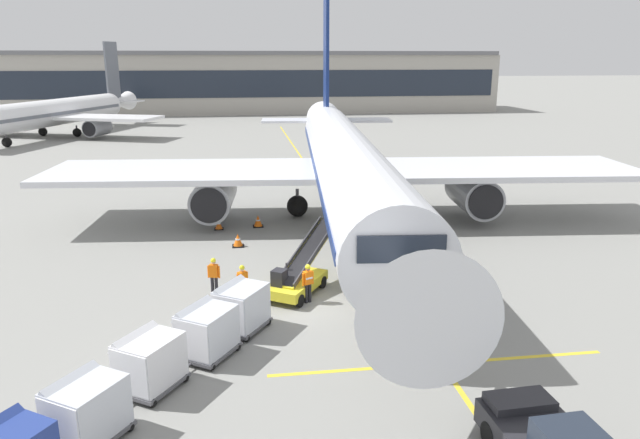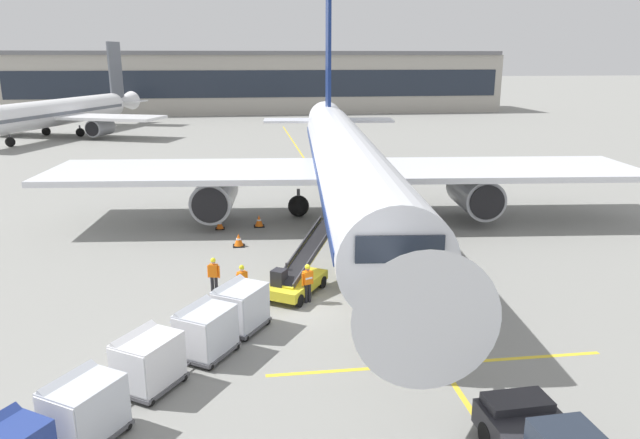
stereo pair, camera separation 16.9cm
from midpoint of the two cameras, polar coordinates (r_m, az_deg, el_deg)
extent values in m
plane|color=gray|center=(25.81, -1.14, -8.16)|extent=(600.00, 600.00, 0.00)
cylinder|color=silver|center=(37.18, 2.36, 5.41)|extent=(7.45, 38.02, 4.04)
cube|color=navy|center=(37.18, 2.36, 5.41)|extent=(7.35, 36.52, 0.48)
cone|color=silver|center=(17.15, 8.70, -6.81)|extent=(4.19, 4.37, 3.84)
cone|color=silver|center=(59.01, 0.40, 9.42)|extent=(4.00, 6.74, 3.43)
cube|color=silver|center=(38.60, -12.46, 4.52)|extent=(18.57, 9.16, 0.36)
cylinder|color=#93969E|center=(37.94, -10.30, 2.24)|extent=(2.94, 5.12, 2.50)
cylinder|color=black|center=(35.52, -10.80, 1.32)|extent=(2.13, 0.31, 2.13)
cube|color=silver|center=(40.27, 16.28, 4.71)|extent=(18.57, 9.16, 0.36)
cylinder|color=#93969E|center=(39.38, 14.43, 2.48)|extent=(2.94, 5.12, 2.50)
cylinder|color=black|center=(37.06, 15.55, 1.61)|extent=(2.13, 0.31, 2.13)
cube|color=navy|center=(57.08, 0.51, 15.43)|extent=(0.69, 4.54, 11.34)
cube|color=silver|center=(57.06, 0.51, 9.52)|extent=(12.44, 4.12, 0.20)
cube|color=#1E2633|center=(19.56, 7.15, -2.05)|extent=(2.98, 2.07, 0.89)
cylinder|color=#47474C|center=(26.90, 4.48, -4.26)|extent=(0.22, 0.22, 1.16)
sphere|color=black|center=(27.10, 4.45, -5.41)|extent=(1.42, 1.42, 1.42)
cylinder|color=#47474C|center=(39.40, -2.33, 2.13)|extent=(0.22, 0.22, 1.16)
sphere|color=black|center=(39.54, -2.32, 1.31)|extent=(1.42, 1.42, 1.42)
cylinder|color=#47474C|center=(39.91, 6.41, 2.22)|extent=(0.22, 0.22, 1.16)
sphere|color=black|center=(40.05, 6.38, 1.41)|extent=(1.42, 1.42, 1.42)
cube|color=gold|center=(26.69, -2.46, -6.20)|extent=(3.17, 3.73, 0.44)
cube|color=black|center=(25.87, -4.13, -5.59)|extent=(0.79, 0.81, 0.70)
cylinder|color=#333338|center=(26.41, -3.43, -5.01)|extent=(0.08, 0.08, 0.80)
cube|color=gold|center=(27.36, -1.31, -3.16)|extent=(3.41, 4.65, 1.94)
cube|color=black|center=(27.33, -1.31, -2.98)|extent=(3.21, 4.46, 1.79)
cube|color=#333338|center=(27.14, -0.47, -3.04)|extent=(2.66, 4.14, 1.98)
cube|color=#333338|center=(27.50, -2.14, -2.80)|extent=(2.66, 4.14, 1.98)
cylinder|color=black|center=(27.47, 0.04, -6.03)|extent=(0.47, 0.58, 0.56)
cylinder|color=black|center=(28.07, -2.71, -5.57)|extent=(0.47, 0.58, 0.56)
cylinder|color=black|center=(25.48, -2.18, -7.81)|extent=(0.47, 0.58, 0.56)
cylinder|color=black|center=(26.12, -5.09, -7.26)|extent=(0.47, 0.58, 0.56)
cube|color=#515156|center=(23.69, -7.70, -10.01)|extent=(2.43, 2.55, 0.12)
cylinder|color=#4C4C51|center=(22.69, -9.56, -11.31)|extent=(0.44, 0.62, 0.07)
cube|color=silver|center=(23.35, -7.77, -8.21)|extent=(2.29, 2.41, 1.50)
cube|color=silver|center=(23.36, -8.68, -6.84)|extent=(1.70, 2.00, 0.74)
cube|color=silver|center=(22.62, -9.10, -9.07)|extent=(1.22, 0.81, 1.38)
sphere|color=black|center=(23.47, -10.19, -10.53)|extent=(0.30, 0.30, 0.30)
sphere|color=black|center=(22.77, -7.32, -11.25)|extent=(0.30, 0.30, 0.30)
sphere|color=black|center=(24.66, -8.04, -9.11)|extent=(0.30, 0.30, 0.30)
sphere|color=black|center=(24.00, -5.27, -9.73)|extent=(0.30, 0.30, 0.30)
cube|color=#515156|center=(21.97, -10.91, -12.29)|extent=(2.43, 2.55, 0.12)
cylinder|color=#4C4C51|center=(21.04, -13.11, -13.77)|extent=(0.44, 0.62, 0.07)
cube|color=silver|center=(21.61, -11.02, -10.38)|extent=(2.29, 2.41, 1.50)
cube|color=silver|center=(21.62, -11.99, -8.89)|extent=(1.70, 2.00, 0.74)
cube|color=silver|center=(20.93, -12.59, -11.37)|extent=(1.22, 0.81, 1.38)
sphere|color=black|center=(21.82, -13.65, -12.84)|extent=(0.30, 0.30, 0.30)
sphere|color=black|center=(21.07, -10.66, -13.73)|extent=(0.30, 0.30, 0.30)
sphere|color=black|center=(22.93, -11.13, -11.23)|extent=(0.30, 0.30, 0.30)
sphere|color=black|center=(22.23, -8.22, -11.99)|extent=(0.30, 0.30, 0.30)
cube|color=#515156|center=(20.45, -16.11, -14.87)|extent=(2.43, 2.55, 0.12)
cylinder|color=#4C4C51|center=(19.63, -18.77, -16.53)|extent=(0.44, 0.62, 0.07)
cube|color=silver|center=(20.07, -16.28, -12.87)|extent=(2.29, 2.41, 1.50)
cube|color=silver|center=(20.08, -17.30, -11.24)|extent=(1.70, 2.00, 0.74)
cube|color=silver|center=(19.45, -18.19, -13.98)|extent=(1.22, 0.81, 1.38)
sphere|color=black|center=(20.40, -19.11, -15.41)|extent=(0.30, 0.30, 0.30)
sphere|color=black|center=(19.58, -16.11, -16.54)|extent=(0.30, 0.30, 0.30)
sphere|color=black|center=(21.40, -16.09, -13.62)|extent=(0.30, 0.30, 0.30)
sphere|color=black|center=(20.62, -13.13, -14.58)|extent=(0.30, 0.30, 0.30)
cube|color=#515156|center=(18.63, -21.52, -18.64)|extent=(2.43, 2.55, 0.12)
cube|color=silver|center=(18.21, -21.78, -16.51)|extent=(2.29, 2.41, 1.50)
cube|color=silver|center=(18.22, -22.88, -14.70)|extent=(1.70, 2.00, 0.74)
cube|color=silver|center=(17.68, -24.14, -17.80)|extent=(1.22, 0.81, 1.38)
sphere|color=black|center=(19.54, -21.20, -17.10)|extent=(0.30, 0.30, 0.30)
sphere|color=black|center=(18.70, -18.14, -18.39)|extent=(0.30, 0.30, 0.30)
cube|color=#28282D|center=(17.91, 18.39, -16.24)|extent=(1.83, 1.05, 0.24)
cylinder|color=black|center=(18.54, 21.26, -18.16)|extent=(0.32, 0.77, 0.76)
cylinder|color=black|center=(17.73, 15.87, -19.35)|extent=(0.32, 0.77, 0.76)
cylinder|color=black|center=(27.07, -10.48, -6.29)|extent=(0.15, 0.15, 0.86)
cylinder|color=black|center=(27.02, -10.12, -6.32)|extent=(0.15, 0.15, 0.86)
cube|color=orange|center=(26.79, -10.37, -4.88)|extent=(0.43, 0.33, 0.58)
cube|color=white|center=(26.90, -10.29, -4.78)|extent=(0.33, 0.10, 0.08)
sphere|color=tan|center=(26.65, -10.41, -4.05)|extent=(0.21, 0.21, 0.21)
sphere|color=yellow|center=(26.63, -10.42, -3.91)|extent=(0.23, 0.23, 0.23)
cylinder|color=orange|center=(26.88, -10.86, -4.94)|extent=(0.09, 0.09, 0.56)
cylinder|color=orange|center=(26.74, -9.88, -5.00)|extent=(0.09, 0.09, 0.56)
cylinder|color=black|center=(25.89, -1.19, -7.05)|extent=(0.15, 0.15, 0.86)
cylinder|color=black|center=(25.81, -1.53, -7.13)|extent=(0.15, 0.15, 0.86)
cube|color=orange|center=(25.58, -1.37, -5.60)|extent=(0.45, 0.38, 0.58)
cube|color=white|center=(25.48, -1.22, -5.69)|extent=(0.31, 0.15, 0.08)
sphere|color=#9E7051|center=(25.44, -1.37, -4.74)|extent=(0.21, 0.21, 0.21)
sphere|color=yellow|center=(25.42, -1.37, -4.59)|extent=(0.23, 0.23, 0.23)
cylinder|color=orange|center=(25.72, -0.91, -5.60)|extent=(0.09, 0.09, 0.56)
cylinder|color=orange|center=(25.49, -1.83, -5.80)|extent=(0.09, 0.09, 0.56)
cylinder|color=black|center=(25.95, -7.78, -7.14)|extent=(0.15, 0.15, 0.86)
cylinder|color=black|center=(26.04, -7.45, -7.05)|extent=(0.15, 0.15, 0.86)
cube|color=orange|center=(25.73, -7.67, -5.62)|extent=(0.45, 0.41, 0.58)
cube|color=white|center=(25.83, -7.82, -5.54)|extent=(0.29, 0.19, 0.08)
sphere|color=beige|center=(25.59, -7.70, -4.76)|extent=(0.21, 0.21, 0.21)
sphere|color=yellow|center=(25.56, -7.71, -4.61)|extent=(0.23, 0.23, 0.23)
cylinder|color=orange|center=(25.63, -8.12, -5.84)|extent=(0.09, 0.09, 0.56)
cylinder|color=orange|center=(25.87, -7.22, -5.60)|extent=(0.09, 0.09, 0.56)
cube|color=black|center=(37.22, -9.82, -0.89)|extent=(0.56, 0.56, 0.05)
cone|color=orange|center=(37.13, -9.84, -0.42)|extent=(0.45, 0.45, 0.59)
cylinder|color=white|center=(37.12, -9.84, -0.37)|extent=(0.25, 0.25, 0.07)
cube|color=black|center=(37.46, -6.10, -0.65)|extent=(0.66, 0.66, 0.05)
cone|color=orange|center=(37.36, -6.11, -0.10)|extent=(0.53, 0.53, 0.69)
cylinder|color=white|center=(37.35, -6.11, -0.05)|extent=(0.29, 0.29, 0.08)
cube|color=black|center=(33.73, -8.02, -2.53)|extent=(0.65, 0.65, 0.05)
cone|color=orange|center=(33.62, -8.05, -1.93)|extent=(0.52, 0.52, 0.69)
cylinder|color=white|center=(33.60, -8.05, -1.88)|extent=(0.29, 0.29, 0.08)
cube|color=yellow|center=(38.05, 2.40, -0.35)|extent=(0.20, 110.00, 0.01)
cube|color=yellow|center=(21.61, 11.21, -13.42)|extent=(12.00, 0.20, 0.01)
cube|color=#A8A399|center=(118.34, -6.18, 12.88)|extent=(91.46, 16.21, 10.65)
cube|color=#1E2633|center=(110.18, -6.03, 12.84)|extent=(88.71, 0.10, 4.79)
cube|color=slate|center=(116.62, -6.23, 15.63)|extent=(90.54, 13.78, 0.70)
cylinder|color=white|center=(86.18, -24.54, 9.31)|extent=(13.13, 28.18, 3.45)
cube|color=slate|center=(86.18, -24.54, 9.31)|extent=(12.77, 27.11, 0.41)
cone|color=white|center=(100.44, -18.77, 10.69)|extent=(4.65, 6.19, 2.93)
cube|color=white|center=(91.41, -28.09, 8.84)|extent=(14.80, 10.10, 0.36)
cylinder|color=#93969E|center=(90.44, -27.72, 8.03)|extent=(3.29, 4.24, 2.14)
cylinder|color=black|center=(88.98, -28.50, 7.84)|extent=(1.75, 0.74, 1.82)
cube|color=white|center=(82.62, -19.95, 9.20)|extent=(14.80, 10.10, 0.36)
cylinder|color=#93969E|center=(82.80, -20.68, 8.27)|extent=(3.29, 4.24, 2.14)
cylinder|color=black|center=(81.20, -21.40, 8.08)|extent=(1.75, 0.74, 1.82)
cube|color=slate|center=(99.04, -19.42, 13.34)|extent=(1.45, 3.34, 8.63)
cube|color=white|center=(99.00, -19.27, 10.74)|extent=(9.51, 5.36, 0.20)
cylinder|color=#47474C|center=(79.65, -28.01, 6.92)|extent=(0.22, 0.22, 0.94)
sphere|color=black|center=(79.70, -27.96, 6.58)|extent=(1.15, 1.15, 1.15)
cylinder|color=#47474C|center=(89.07, -25.20, 7.96)|extent=(0.22, 0.22, 0.94)
sphere|color=black|center=(89.12, -25.16, 7.67)|extent=(1.15, 1.15, 1.15)
cylinder|color=#47474C|center=(86.07, -22.42, 8.05)|extent=(0.22, 0.22, 0.94)
sphere|color=black|center=(86.12, -22.39, 7.74)|extent=(1.15, 1.15, 1.15)
camera|label=1|loc=(0.08, -90.18, -0.05)|focal=33.26mm
camera|label=2|loc=(0.08, 89.82, 0.05)|focal=33.26mm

